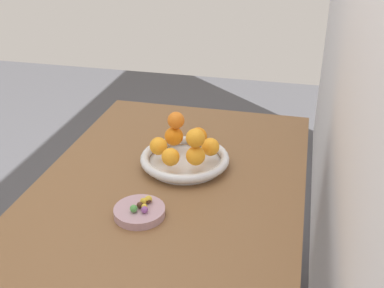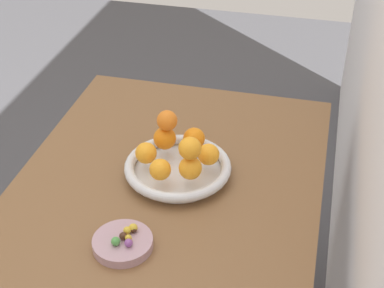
{
  "view_description": "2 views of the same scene",
  "coord_description": "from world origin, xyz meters",
  "views": [
    {
      "loc": [
        1.14,
        0.33,
        1.47
      ],
      "look_at": [
        -0.07,
        0.05,
        0.83
      ],
      "focal_mm": 45.0,
      "sensor_mm": 36.0,
      "label": 1
    },
    {
      "loc": [
        1.05,
        0.33,
        1.66
      ],
      "look_at": [
        -0.1,
        0.05,
        0.84
      ],
      "focal_mm": 55.0,
      "sensor_mm": 36.0,
      "label": 2
    }
  ],
  "objects": [
    {
      "name": "candy_ball_4",
      "position": [
        0.2,
        -0.01,
        0.77
      ],
      "size": [
        0.02,
        0.02,
        0.02
      ],
      "primitive_type": "sphere",
      "color": "#8C4C99",
      "rests_on": "candy_dish"
    },
    {
      "name": "orange_0",
      "position": [
        -0.02,
        -0.01,
        0.81
      ],
      "size": [
        0.05,
        0.05,
        0.05
      ],
      "primitive_type": "sphere",
      "color": "orange",
      "rests_on": "fruit_bowl"
    },
    {
      "name": "orange_1",
      "position": [
        -0.04,
        0.06,
        0.81
      ],
      "size": [
        0.06,
        0.06,
        0.06
      ],
      "primitive_type": "sphere",
      "color": "orange",
      "rests_on": "fruit_bowl"
    },
    {
      "name": "orange_6",
      "position": [
        -0.04,
        0.06,
        0.86
      ],
      "size": [
        0.06,
        0.06,
        0.06
      ],
      "primitive_type": "sphere",
      "color": "orange",
      "rests_on": "orange_1"
    },
    {
      "name": "orange_7",
      "position": [
        -0.15,
        -0.02,
        0.86
      ],
      "size": [
        0.05,
        0.05,
        0.05
      ],
      "primitive_type": "sphere",
      "color": "orange",
      "rests_on": "orange_4"
    },
    {
      "name": "candy_dish",
      "position": [
        0.18,
        -0.03,
        0.75
      ],
      "size": [
        0.13,
        0.13,
        0.02
      ],
      "primitive_type": "cylinder",
      "color": "#B28C99",
      "rests_on": "dining_table"
    },
    {
      "name": "orange_2",
      "position": [
        -0.11,
        0.09,
        0.81
      ],
      "size": [
        0.05,
        0.05,
        0.05
      ],
      "primitive_type": "sphere",
      "color": "orange",
      "rests_on": "fruit_bowl"
    },
    {
      "name": "dining_table",
      "position": [
        0.0,
        0.0,
        0.65
      ],
      "size": [
        1.1,
        0.76,
        0.74
      ],
      "color": "brown",
      "rests_on": "ground_plane"
    },
    {
      "name": "orange_4",
      "position": [
        -0.15,
        -0.03,
        0.81
      ],
      "size": [
        0.06,
        0.06,
        0.06
      ],
      "primitive_type": "sphere",
      "color": "orange",
      "rests_on": "fruit_bowl"
    },
    {
      "name": "candy_ball_0",
      "position": [
        0.15,
        -0.02,
        0.77
      ],
      "size": [
        0.02,
        0.02,
        0.02
      ],
      "primitive_type": "sphere",
      "color": "#472819",
      "rests_on": "candy_dish"
    },
    {
      "name": "fruit_bowl",
      "position": [
        -0.09,
        0.02,
        0.76
      ],
      "size": [
        0.27,
        0.27,
        0.04
      ],
      "color": "silver",
      "rests_on": "dining_table"
    },
    {
      "name": "orange_3",
      "position": [
        -0.17,
        0.04,
        0.81
      ],
      "size": [
        0.06,
        0.06,
        0.06
      ],
      "primitive_type": "sphere",
      "color": "orange",
      "rests_on": "fruit_bowl"
    },
    {
      "name": "candy_ball_6",
      "position": [
        0.18,
        -0.03,
        0.77
      ],
      "size": [
        0.02,
        0.02,
        0.02
      ],
      "primitive_type": "sphere",
      "color": "#472819",
      "rests_on": "candy_dish"
    },
    {
      "name": "candy_ball_3",
      "position": [
        0.2,
        -0.04,
        0.77
      ],
      "size": [
        0.02,
        0.02,
        0.02
      ],
      "primitive_type": "sphere",
      "color": "#4C9947",
      "rests_on": "candy_dish"
    },
    {
      "name": "candy_ball_5",
      "position": [
        0.18,
        -0.02,
        0.77
      ],
      "size": [
        0.02,
        0.02,
        0.02
      ],
      "primitive_type": "sphere",
      "color": "gold",
      "rests_on": "candy_dish"
    },
    {
      "name": "candy_ball_2",
      "position": [
        0.15,
        -0.02,
        0.77
      ],
      "size": [
        0.02,
        0.02,
        0.02
      ],
      "primitive_type": "sphere",
      "color": "gold",
      "rests_on": "candy_dish"
    },
    {
      "name": "orange_5",
      "position": [
        -0.08,
        -0.06,
        0.81
      ],
      "size": [
        0.05,
        0.05,
        0.05
      ],
      "primitive_type": "sphere",
      "color": "orange",
      "rests_on": "fruit_bowl"
    },
    {
      "name": "candy_ball_1",
      "position": [
        0.16,
        -0.03,
        0.77
      ],
      "size": [
        0.02,
        0.02,
        0.02
      ],
      "primitive_type": "sphere",
      "color": "gold",
      "rests_on": "candy_dish"
    }
  ]
}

